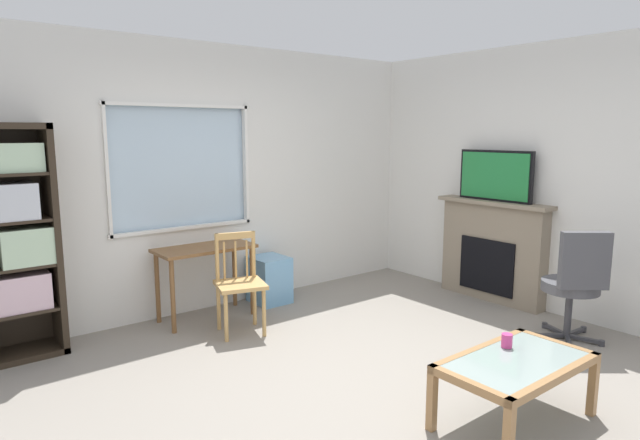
# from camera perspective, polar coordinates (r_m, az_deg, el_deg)

# --- Properties ---
(ground) EXTENTS (6.14, 5.59, 0.02)m
(ground) POSITION_cam_1_polar(r_m,az_deg,el_deg) (4.11, 4.05, -16.93)
(ground) COLOR gray
(wall_back_with_window) EXTENTS (5.14, 0.15, 2.67)m
(wall_back_with_window) POSITION_cam_1_polar(r_m,az_deg,el_deg) (5.63, -11.52, 4.22)
(wall_back_with_window) COLOR silver
(wall_back_with_window) RESTS_ON ground
(wall_right) EXTENTS (0.12, 4.79, 2.67)m
(wall_right) POSITION_cam_1_polar(r_m,az_deg,el_deg) (5.81, 23.77, 3.91)
(wall_right) COLOR silver
(wall_right) RESTS_ON ground
(desk_under_window) EXTENTS (0.93, 0.46, 0.71)m
(desk_under_window) POSITION_cam_1_polar(r_m,az_deg,el_deg) (5.32, -12.07, -4.05)
(desk_under_window) COLOR brown
(desk_under_window) RESTS_ON ground
(wooden_chair) EXTENTS (0.52, 0.50, 0.90)m
(wooden_chair) POSITION_cam_1_polar(r_m,az_deg,el_deg) (4.94, -8.53, -6.52)
(wooden_chair) COLOR tan
(wooden_chair) RESTS_ON ground
(plastic_drawer_unit) EXTENTS (0.35, 0.40, 0.49)m
(plastic_drawer_unit) POSITION_cam_1_polar(r_m,az_deg,el_deg) (5.81, -5.39, -6.28)
(plastic_drawer_unit) COLOR #72ADDB
(plastic_drawer_unit) RESTS_ON ground
(fireplace) EXTENTS (0.26, 1.29, 1.08)m
(fireplace) POSITION_cam_1_polar(r_m,az_deg,el_deg) (6.09, 17.76, -3.07)
(fireplace) COLOR gray
(fireplace) RESTS_ON ground
(tv) EXTENTS (0.06, 0.85, 0.53)m
(tv) POSITION_cam_1_polar(r_m,az_deg,el_deg) (5.96, 18.04, 4.48)
(tv) COLOR black
(tv) RESTS_ON fireplace
(office_chair) EXTENTS (0.62, 0.61, 1.00)m
(office_chair) POSITION_cam_1_polar(r_m,az_deg,el_deg) (5.10, 25.40, -5.79)
(office_chair) COLOR #4C4C51
(office_chair) RESTS_ON ground
(coffee_table) EXTENTS (1.00, 0.57, 0.42)m
(coffee_table) POSITION_cam_1_polar(r_m,az_deg,el_deg) (3.66, 20.03, -14.54)
(coffee_table) COLOR #8C9E99
(coffee_table) RESTS_ON ground
(sippy_cup) EXTENTS (0.07, 0.07, 0.09)m
(sippy_cup) POSITION_cam_1_polar(r_m,az_deg,el_deg) (3.79, 19.15, -11.96)
(sippy_cup) COLOR #DB3D84
(sippy_cup) RESTS_ON coffee_table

